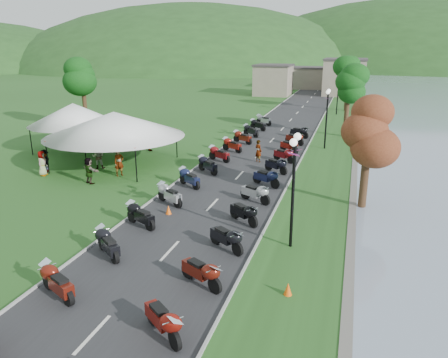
% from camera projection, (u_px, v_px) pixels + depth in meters
% --- Properties ---
extents(road, '(7.00, 120.00, 0.02)m').
position_uv_depth(road, '(272.00, 140.00, 41.07)').
color(road, '#2C2C2E').
rests_on(road, ground).
extents(hills_backdrop, '(360.00, 120.00, 76.00)m').
position_uv_depth(hills_backdrop, '(341.00, 65.00, 187.46)').
color(hills_backdrop, '#285621').
rests_on(hills_backdrop, ground).
extents(far_building, '(18.00, 16.00, 5.00)m').
position_uv_depth(far_building, '(306.00, 78.00, 82.06)').
color(far_building, gray).
rests_on(far_building, ground).
extents(moto_row_left, '(2.60, 51.92, 1.10)m').
position_uv_depth(moto_row_left, '(180.00, 186.00, 26.08)').
color(moto_row_left, '#331411').
rests_on(moto_row_left, ground).
extents(moto_row_right, '(2.60, 43.32, 1.10)m').
position_uv_depth(moto_row_right, '(249.00, 202.00, 23.48)').
color(moto_row_right, '#331411').
rests_on(moto_row_right, ground).
extents(vendor_tent_main, '(6.83, 6.83, 4.00)m').
position_uv_depth(vendor_tent_main, '(116.00, 139.00, 32.19)').
color(vendor_tent_main, white).
rests_on(vendor_tent_main, ground).
extents(vendor_tent_side, '(5.00, 5.00, 4.00)m').
position_uv_depth(vendor_tent_side, '(75.00, 127.00, 36.75)').
color(vendor_tent_side, white).
rests_on(vendor_tent_side, ground).
extents(tree_lakeside, '(2.38, 2.38, 6.60)m').
position_uv_depth(tree_lakeside, '(367.00, 149.00, 23.43)').
color(tree_lakeside, '#145214').
rests_on(tree_lakeside, ground).
extents(pedestrian_a, '(0.81, 0.85, 1.88)m').
position_uv_depth(pedestrian_a, '(120.00, 176.00, 30.09)').
color(pedestrian_a, slate).
rests_on(pedestrian_a, ground).
extents(pedestrian_b, '(1.00, 0.78, 1.81)m').
position_uv_depth(pedestrian_b, '(99.00, 168.00, 31.86)').
color(pedestrian_b, slate).
rests_on(pedestrian_b, ground).
extents(pedestrian_c, '(0.69, 1.14, 1.65)m').
position_uv_depth(pedestrian_c, '(46.00, 172.00, 30.86)').
color(pedestrian_c, slate).
rests_on(pedestrian_c, ground).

